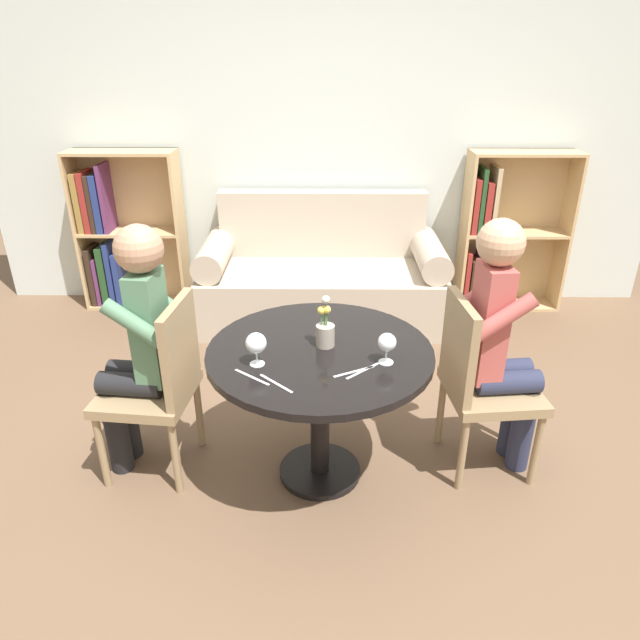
% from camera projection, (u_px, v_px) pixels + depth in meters
% --- Properties ---
extents(ground_plane, '(16.00, 16.00, 0.00)m').
position_uv_depth(ground_plane, '(320.00, 473.00, 2.83)').
color(ground_plane, brown).
extents(back_wall, '(5.20, 0.05, 2.70)m').
position_uv_depth(back_wall, '(323.00, 129.00, 4.26)').
color(back_wall, silver).
rests_on(back_wall, ground_plane).
extents(round_table, '(1.01, 1.01, 0.70)m').
position_uv_depth(round_table, '(320.00, 373.00, 2.58)').
color(round_table, black).
rests_on(round_table, ground_plane).
extents(couch, '(1.80, 0.80, 0.92)m').
position_uv_depth(couch, '(322.00, 279.00, 4.33)').
color(couch, '#B7A893').
rests_on(couch, ground_plane).
extents(bookshelf_left, '(0.80, 0.28, 1.22)m').
position_uv_depth(bookshelf_left, '(119.00, 234.00, 4.46)').
color(bookshelf_left, tan).
rests_on(bookshelf_left, ground_plane).
extents(bookshelf_right, '(0.80, 0.28, 1.22)m').
position_uv_depth(bookshelf_right, '(499.00, 238.00, 4.45)').
color(bookshelf_right, tan).
rests_on(bookshelf_right, ground_plane).
extents(chair_left, '(0.46, 0.46, 0.90)m').
position_uv_depth(chair_left, '(160.00, 381.00, 2.67)').
color(chair_left, '#937A56').
rests_on(chair_left, ground_plane).
extents(chair_right, '(0.46, 0.46, 0.90)m').
position_uv_depth(chair_right, '(479.00, 379.00, 2.69)').
color(chair_right, '#937A56').
rests_on(chair_right, ground_plane).
extents(person_left, '(0.44, 0.37, 1.25)m').
position_uv_depth(person_left, '(137.00, 346.00, 2.61)').
color(person_left, black).
rests_on(person_left, ground_plane).
extents(person_right, '(0.44, 0.37, 1.27)m').
position_uv_depth(person_right, '(502.00, 343.00, 2.63)').
color(person_right, '#282D47').
rests_on(person_right, ground_plane).
extents(wine_glass_left, '(0.09, 0.09, 0.15)m').
position_uv_depth(wine_glass_left, '(256.00, 344.00, 2.37)').
color(wine_glass_left, white).
rests_on(wine_glass_left, round_table).
extents(wine_glass_right, '(0.08, 0.08, 0.14)m').
position_uv_depth(wine_glass_right, '(387.00, 343.00, 2.38)').
color(wine_glass_right, white).
rests_on(wine_glass_right, round_table).
extents(flower_vase, '(0.08, 0.08, 0.24)m').
position_uv_depth(flower_vase, '(325.00, 330.00, 2.53)').
color(flower_vase, '#9E9384').
rests_on(flower_vase, round_table).
extents(knife_left_setting, '(0.17, 0.10, 0.00)m').
position_uv_depth(knife_left_setting, '(354.00, 372.00, 2.35)').
color(knife_left_setting, silver).
rests_on(knife_left_setting, round_table).
extents(fork_left_setting, '(0.14, 0.14, 0.00)m').
position_uv_depth(fork_left_setting, '(276.00, 383.00, 2.27)').
color(fork_left_setting, silver).
rests_on(fork_left_setting, round_table).
extents(knife_right_setting, '(0.15, 0.14, 0.00)m').
position_uv_depth(knife_right_setting, '(363.00, 371.00, 2.36)').
color(knife_right_setting, silver).
rests_on(knife_right_setting, round_table).
extents(fork_right_setting, '(0.16, 0.13, 0.00)m').
position_uv_depth(fork_right_setting, '(252.00, 377.00, 2.31)').
color(fork_right_setting, silver).
rests_on(fork_right_setting, round_table).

